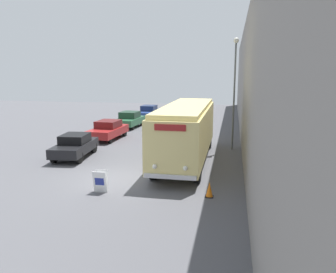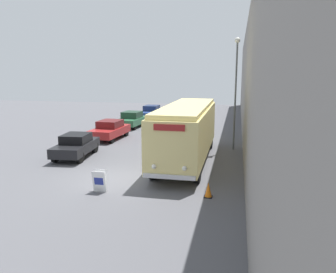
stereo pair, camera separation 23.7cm
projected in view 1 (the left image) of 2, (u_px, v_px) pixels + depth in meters
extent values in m
plane|color=#56565B|center=(117.00, 179.00, 16.35)|extent=(80.00, 80.00, 0.00)
cube|color=gray|center=(245.00, 83.00, 23.89)|extent=(0.30, 60.00, 8.91)
cylinder|color=black|center=(153.00, 169.00, 16.23)|extent=(0.28, 1.10, 1.10)
cylinder|color=black|center=(198.00, 171.00, 15.81)|extent=(0.28, 1.10, 1.10)
cylinder|color=black|center=(178.00, 139.00, 23.44)|extent=(0.28, 1.10, 1.10)
cylinder|color=black|center=(209.00, 140.00, 23.02)|extent=(0.28, 1.10, 1.10)
cube|color=#E5D17F|center=(186.00, 131.00, 19.38)|extent=(2.53, 10.29, 2.59)
cube|color=#F3DD87|center=(187.00, 107.00, 19.11)|extent=(2.33, 9.88, 0.24)
cube|color=silver|center=(170.00, 177.00, 14.60)|extent=(2.41, 0.12, 0.20)
sphere|color=white|center=(155.00, 166.00, 14.67)|extent=(0.22, 0.22, 0.22)
sphere|color=white|center=(185.00, 168.00, 14.41)|extent=(0.22, 0.22, 0.22)
cube|color=maroon|center=(170.00, 128.00, 14.21)|extent=(1.39, 0.06, 0.28)
cube|color=gray|center=(101.00, 192.00, 14.61)|extent=(0.55, 0.21, 0.01)
cube|color=white|center=(100.00, 182.00, 14.44)|extent=(0.61, 0.20, 0.99)
cube|color=white|center=(101.00, 181.00, 14.60)|extent=(0.61, 0.20, 0.99)
cube|color=navy|center=(99.00, 182.00, 14.42)|extent=(0.43, 0.07, 0.34)
cylinder|color=#595E60|center=(234.00, 97.00, 22.04)|extent=(0.12, 0.12, 7.19)
sphere|color=silver|center=(236.00, 40.00, 21.32)|extent=(0.36, 0.36, 0.36)
cylinder|color=black|center=(54.00, 157.00, 19.26)|extent=(0.22, 0.70, 0.70)
cylinder|color=black|center=(79.00, 158.00, 19.11)|extent=(0.22, 0.70, 0.70)
cylinder|color=black|center=(71.00, 147.00, 21.83)|extent=(0.22, 0.70, 0.70)
cylinder|color=black|center=(94.00, 148.00, 21.68)|extent=(0.22, 0.70, 0.70)
cube|color=black|center=(75.00, 147.00, 20.41)|extent=(2.16, 4.19, 0.58)
cube|color=black|center=(75.00, 138.00, 20.41)|extent=(1.68, 1.95, 0.53)
cylinder|color=black|center=(90.00, 138.00, 24.92)|extent=(0.22, 0.67, 0.67)
cylinder|color=black|center=(110.00, 139.00, 24.53)|extent=(0.22, 0.67, 0.67)
cylinder|color=black|center=(106.00, 131.00, 27.65)|extent=(0.22, 0.67, 0.67)
cylinder|color=black|center=(124.00, 132.00, 27.26)|extent=(0.22, 0.67, 0.67)
cube|color=#A52323|center=(108.00, 131.00, 26.03)|extent=(2.11, 4.35, 0.59)
cube|color=#5B1313|center=(108.00, 124.00, 26.02)|extent=(1.71, 1.99, 0.56)
cylinder|color=black|center=(116.00, 126.00, 30.66)|extent=(0.22, 0.66, 0.66)
cylinder|color=black|center=(133.00, 126.00, 30.25)|extent=(0.22, 0.66, 0.66)
cylinder|color=black|center=(127.00, 122.00, 33.18)|extent=(0.22, 0.66, 0.66)
cylinder|color=black|center=(142.00, 122.00, 32.77)|extent=(0.22, 0.66, 0.66)
cube|color=#2D6642|center=(129.00, 121.00, 31.66)|extent=(2.14, 4.17, 0.59)
cube|color=#193824|center=(130.00, 115.00, 31.64)|extent=(1.72, 1.93, 0.60)
cylinder|color=black|center=(139.00, 118.00, 36.33)|extent=(0.22, 0.60, 0.60)
cylinder|color=black|center=(152.00, 118.00, 35.99)|extent=(0.22, 0.60, 0.60)
cylinder|color=black|center=(146.00, 114.00, 39.11)|extent=(0.22, 0.60, 0.60)
cylinder|color=black|center=(158.00, 115.00, 38.77)|extent=(0.22, 0.60, 0.60)
cube|color=#2D478C|center=(149.00, 113.00, 37.49)|extent=(1.92, 4.35, 0.63)
cube|color=#19274D|center=(149.00, 108.00, 37.47)|extent=(1.58, 1.98, 0.60)
cube|color=black|center=(209.00, 197.00, 14.02)|extent=(0.36, 0.36, 0.03)
cone|color=orange|center=(209.00, 189.00, 13.96)|extent=(0.30, 0.30, 0.63)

